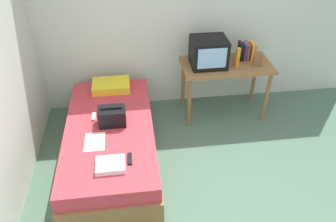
{
  "coord_description": "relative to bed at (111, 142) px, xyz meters",
  "views": [
    {
      "loc": [
        -0.74,
        -2.04,
        2.76
      ],
      "look_at": [
        -0.36,
        0.97,
        0.52
      ],
      "focal_mm": 34.52,
      "sensor_mm": 36.0,
      "label": 1
    }
  ],
  "objects": [
    {
      "name": "ground_plane",
      "position": [
        1.04,
        -0.82,
        -0.24
      ],
      "size": [
        8.0,
        8.0,
        0.0
      ],
      "primitive_type": "plane",
      "color": "#4C6B56"
    },
    {
      "name": "wall_back",
      "position": [
        1.04,
        1.18,
        1.06
      ],
      "size": [
        5.2,
        0.1,
        2.6
      ],
      "primitive_type": "cube",
      "color": "silver",
      "rests_on": "ground"
    },
    {
      "name": "bed",
      "position": [
        0.0,
        0.0,
        0.0
      ],
      "size": [
        1.0,
        2.0,
        0.49
      ],
      "color": "olive",
      "rests_on": "ground"
    },
    {
      "name": "desk",
      "position": [
        1.52,
        0.73,
        0.43
      ],
      "size": [
        1.16,
        0.6,
        0.77
      ],
      "color": "olive",
      "rests_on": "ground"
    },
    {
      "name": "tv",
      "position": [
        1.27,
        0.73,
        0.71
      ],
      "size": [
        0.44,
        0.39,
        0.36
      ],
      "color": "black",
      "rests_on": "desk"
    },
    {
      "name": "water_bottle",
      "position": [
        1.63,
        0.66,
        0.65
      ],
      "size": [
        0.06,
        0.06,
        0.25
      ],
      "primitive_type": "cylinder",
      "color": "orange",
      "rests_on": "desk"
    },
    {
      "name": "book_row",
      "position": [
        1.81,
        0.85,
        0.64
      ],
      "size": [
        0.22,
        0.17,
        0.24
      ],
      "color": "black",
      "rests_on": "desk"
    },
    {
      "name": "picture_frame",
      "position": [
        1.88,
        0.62,
        0.62
      ],
      "size": [
        0.11,
        0.02,
        0.17
      ],
      "primitive_type": "cube",
      "color": "brown",
      "rests_on": "desk"
    },
    {
      "name": "pillow",
      "position": [
        0.02,
        0.77,
        0.3
      ],
      "size": [
        0.48,
        0.33,
        0.1
      ],
      "primitive_type": "cube",
      "color": "yellow",
      "rests_on": "bed"
    },
    {
      "name": "handbag",
      "position": [
        0.05,
        0.04,
        0.35
      ],
      "size": [
        0.3,
        0.2,
        0.23
      ],
      "color": "black",
      "rests_on": "bed"
    },
    {
      "name": "magazine",
      "position": [
        -0.14,
        -0.25,
        0.25
      ],
      "size": [
        0.21,
        0.29,
        0.01
      ],
      "primitive_type": "cube",
      "color": "white",
      "rests_on": "bed"
    },
    {
      "name": "remote_dark",
      "position": [
        0.21,
        -0.56,
        0.26
      ],
      "size": [
        0.04,
        0.16,
        0.02
      ],
      "primitive_type": "cube",
      "color": "black",
      "rests_on": "bed"
    },
    {
      "name": "remote_silver",
      "position": [
        -0.18,
        0.18,
        0.26
      ],
      "size": [
        0.04,
        0.14,
        0.02
      ],
      "primitive_type": "cube",
      "color": "#B7B7BC",
      "rests_on": "bed"
    },
    {
      "name": "folded_towel",
      "position": [
        0.03,
        -0.63,
        0.28
      ],
      "size": [
        0.28,
        0.22,
        0.06
      ],
      "primitive_type": "cube",
      "color": "white",
      "rests_on": "bed"
    }
  ]
}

